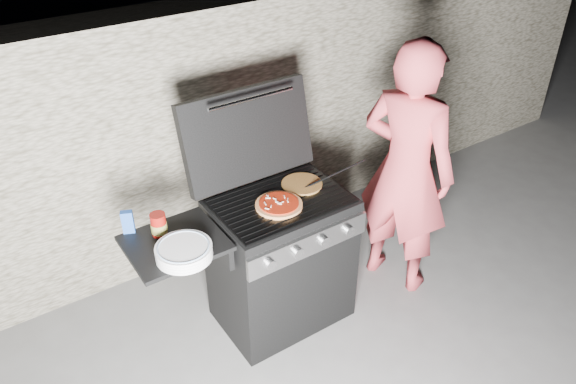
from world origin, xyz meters
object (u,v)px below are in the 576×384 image
gas_grill (247,275)px  person (406,171)px  pizza_topped (279,204)px  sauce_jar (159,224)px

gas_grill → person: (1.13, -0.12, 0.42)m
gas_grill → pizza_topped: size_ratio=4.94×
gas_grill → pizza_topped: pizza_topped is taller
gas_grill → person: 1.21m
gas_grill → pizza_topped: (0.21, -0.05, 0.47)m
pizza_topped → person: bearing=-4.6°
sauce_jar → gas_grill: bearing=-12.4°
sauce_jar → person: bearing=-7.9°
person → pizza_topped: bearing=65.6°
sauce_jar → pizza_topped: bearing=-12.5°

